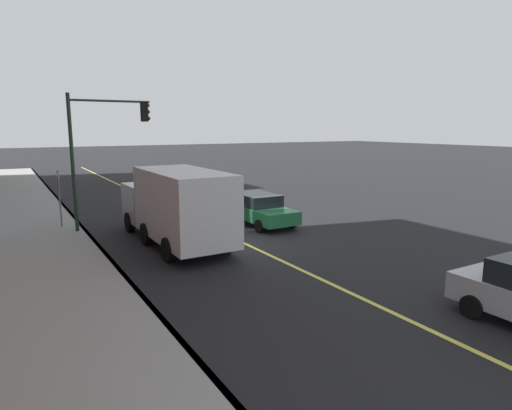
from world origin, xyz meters
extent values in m
plane|color=black|center=(0.00, 0.00, 0.00)|extent=(200.00, 200.00, 0.00)
cube|color=gray|center=(0.00, 7.13, 0.07)|extent=(80.00, 3.67, 0.15)
cube|color=slate|center=(0.00, 5.38, 0.07)|extent=(80.00, 0.16, 0.15)
cube|color=#D8CC4C|center=(0.00, 0.00, 0.01)|extent=(80.00, 0.16, 0.01)
cylinder|color=black|center=(-9.65, -1.49, 0.30)|extent=(0.60, 0.22, 0.60)
cube|color=#1E6038|center=(2.40, -2.42, 0.61)|extent=(4.67, 1.82, 0.63)
cube|color=black|center=(2.66, -2.42, 1.21)|extent=(2.40, 1.67, 0.57)
cylinder|color=black|center=(0.86, -3.31, 0.30)|extent=(0.60, 0.22, 0.60)
cylinder|color=black|center=(0.86, -1.53, 0.30)|extent=(0.60, 0.22, 0.60)
cylinder|color=black|center=(3.94, -3.31, 0.30)|extent=(0.60, 0.22, 0.60)
cylinder|color=black|center=(3.94, -1.53, 0.30)|extent=(0.60, 0.22, 0.60)
cube|color=silver|center=(4.03, 2.40, 1.30)|extent=(2.18, 2.38, 1.71)
cube|color=silver|center=(0.07, 2.40, 1.78)|extent=(5.45, 2.38, 2.65)
cylinder|color=black|center=(4.03, 3.54, 0.45)|extent=(0.90, 0.28, 0.90)
cylinder|color=black|center=(4.03, 1.26, 0.45)|extent=(0.90, 0.28, 0.90)
cylinder|color=black|center=(-1.29, 3.54, 0.45)|extent=(0.90, 0.28, 0.90)
cylinder|color=black|center=(-1.29, 1.26, 0.45)|extent=(0.90, 0.28, 0.90)
cylinder|color=black|center=(1.43, 3.54, 0.45)|extent=(0.90, 0.28, 0.90)
cylinder|color=black|center=(1.43, 1.26, 0.45)|extent=(0.90, 0.28, 0.90)
cylinder|color=#1E3823|center=(4.79, 5.70, 3.10)|extent=(0.16, 0.16, 6.21)
cylinder|color=#1E3823|center=(4.79, 3.93, 5.91)|extent=(0.10, 3.54, 0.10)
cube|color=black|center=(4.79, 2.41, 5.46)|extent=(0.28, 0.30, 0.90)
sphere|color=red|center=(4.79, 2.23, 5.76)|extent=(0.18, 0.18, 0.18)
sphere|color=#392905|center=(4.79, 2.23, 5.46)|extent=(0.18, 0.18, 0.18)
sphere|color=black|center=(4.79, 2.23, 5.16)|extent=(0.18, 0.18, 0.18)
cylinder|color=slate|center=(6.03, 6.20, 1.40)|extent=(0.08, 0.08, 2.81)
cube|color=white|center=(6.03, 6.22, 2.61)|extent=(0.60, 0.02, 0.20)
cube|color=#DB5919|center=(6.03, 6.22, 2.26)|extent=(0.44, 0.02, 0.28)
camera|label=1|loc=(-15.86, 8.47, 4.75)|focal=30.73mm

